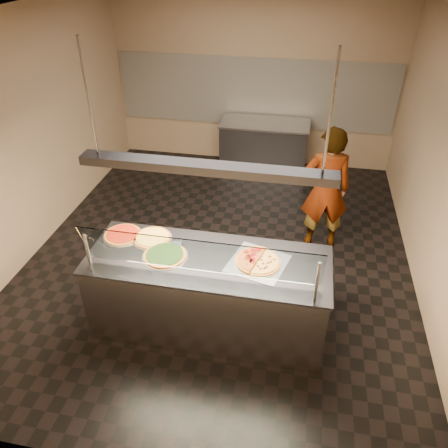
% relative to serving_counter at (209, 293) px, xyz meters
% --- Properties ---
extents(ground, '(5.00, 6.00, 0.02)m').
position_rel_serving_counter_xyz_m(ground, '(-0.14, 1.33, -0.48)').
color(ground, black).
rests_on(ground, ground).
extents(ceiling, '(5.00, 6.00, 0.02)m').
position_rel_serving_counter_xyz_m(ceiling, '(-0.14, 1.33, 2.54)').
color(ceiling, silver).
rests_on(ceiling, wall_back).
extents(wall_back, '(5.00, 0.02, 3.00)m').
position_rel_serving_counter_xyz_m(wall_back, '(-0.14, 4.34, 1.03)').
color(wall_back, tan).
rests_on(wall_back, ground).
extents(wall_front, '(5.00, 0.02, 3.00)m').
position_rel_serving_counter_xyz_m(wall_front, '(-0.14, -1.68, 1.03)').
color(wall_front, tan).
rests_on(wall_front, ground).
extents(wall_left, '(0.02, 6.00, 3.00)m').
position_rel_serving_counter_xyz_m(wall_left, '(-2.65, 1.33, 1.03)').
color(wall_left, tan).
rests_on(wall_left, ground).
extents(wall_right, '(0.02, 6.00, 3.00)m').
position_rel_serving_counter_xyz_m(wall_right, '(2.37, 1.33, 1.03)').
color(wall_right, tan).
rests_on(wall_right, ground).
extents(tile_band, '(4.90, 0.02, 1.20)m').
position_rel_serving_counter_xyz_m(tile_band, '(-0.14, 4.31, 0.83)').
color(tile_band, silver).
rests_on(tile_band, wall_back).
extents(serving_counter, '(2.46, 0.94, 0.93)m').
position_rel_serving_counter_xyz_m(serving_counter, '(0.00, 0.00, 0.00)').
color(serving_counter, '#B7B7BC').
rests_on(serving_counter, ground).
extents(sneeze_guard, '(2.22, 0.18, 0.54)m').
position_rel_serving_counter_xyz_m(sneeze_guard, '(0.00, -0.34, 0.76)').
color(sneeze_guard, '#B7B7BC').
rests_on(sneeze_guard, serving_counter).
extents(perforated_tray, '(0.66, 0.66, 0.01)m').
position_rel_serving_counter_xyz_m(perforated_tray, '(0.50, 0.03, 0.47)').
color(perforated_tray, silver).
rests_on(perforated_tray, serving_counter).
extents(half_pizza_pepperoni, '(0.33, 0.48, 0.05)m').
position_rel_serving_counter_xyz_m(half_pizza_pepperoni, '(0.39, 0.04, 0.50)').
color(half_pizza_pepperoni, brown).
rests_on(half_pizza_pepperoni, perforated_tray).
extents(half_pizza_sausage, '(0.33, 0.48, 0.04)m').
position_rel_serving_counter_xyz_m(half_pizza_sausage, '(0.61, 0.03, 0.49)').
color(half_pizza_sausage, brown).
rests_on(half_pizza_sausage, perforated_tray).
extents(pizza_spinach, '(0.46, 0.46, 0.03)m').
position_rel_serving_counter_xyz_m(pizza_spinach, '(-0.44, -0.03, 0.48)').
color(pizza_spinach, silver).
rests_on(pizza_spinach, serving_counter).
extents(pizza_cheese, '(0.42, 0.42, 0.03)m').
position_rel_serving_counter_xyz_m(pizza_cheese, '(-0.67, 0.23, 0.48)').
color(pizza_cheese, silver).
rests_on(pizza_cheese, serving_counter).
extents(pizza_tomato, '(0.42, 0.42, 0.03)m').
position_rel_serving_counter_xyz_m(pizza_tomato, '(-1.00, 0.23, 0.48)').
color(pizza_tomato, silver).
rests_on(pizza_tomato, serving_counter).
extents(pizza_spatula, '(0.22, 0.22, 0.02)m').
position_rel_serving_counter_xyz_m(pizza_spatula, '(-0.45, 0.20, 0.49)').
color(pizza_spatula, '#B7B7BC').
rests_on(pizza_spatula, pizza_spinach).
extents(prep_table, '(1.53, 0.74, 0.93)m').
position_rel_serving_counter_xyz_m(prep_table, '(0.13, 3.88, 0.00)').
color(prep_table, '#3F3F44').
rests_on(prep_table, ground).
extents(worker, '(0.68, 0.50, 1.73)m').
position_rel_serving_counter_xyz_m(worker, '(1.17, 1.80, 0.40)').
color(worker, '#29252F').
rests_on(worker, ground).
extents(heat_lamp_housing, '(2.30, 0.18, 0.08)m').
position_rel_serving_counter_xyz_m(heat_lamp_housing, '(0.00, -0.00, 1.48)').
color(heat_lamp_housing, '#3F3F44').
rests_on(heat_lamp_housing, ceiling).
extents(lamp_rod_left, '(0.02, 0.02, 1.01)m').
position_rel_serving_counter_xyz_m(lamp_rod_left, '(-1.00, -0.00, 2.03)').
color(lamp_rod_left, '#B7B7BC').
rests_on(lamp_rod_left, ceiling).
extents(lamp_rod_right, '(0.02, 0.02, 1.01)m').
position_rel_serving_counter_xyz_m(lamp_rod_right, '(1.00, -0.00, 2.03)').
color(lamp_rod_right, '#B7B7BC').
rests_on(lamp_rod_right, ceiling).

